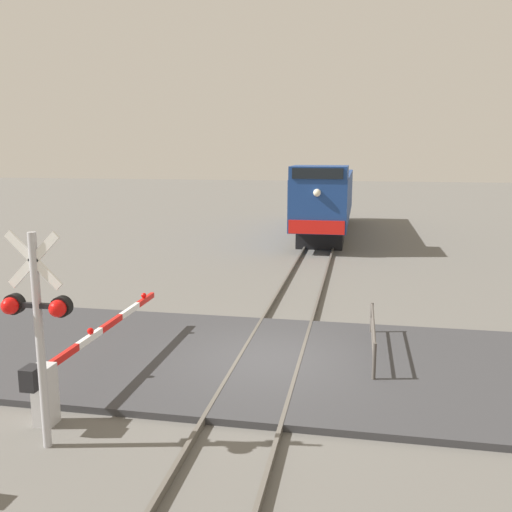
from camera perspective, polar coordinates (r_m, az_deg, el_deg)
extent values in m
plane|color=#605E59|center=(13.27, 1.37, -11.06)|extent=(160.00, 160.00, 0.00)
cube|color=#59544C|center=(13.37, -1.72, -10.55)|extent=(0.08, 80.00, 0.15)
cube|color=#59544C|center=(13.15, 4.51, -10.95)|extent=(0.08, 80.00, 0.15)
cube|color=#38383A|center=(13.24, 1.37, -10.78)|extent=(36.00, 6.22, 0.14)
cube|color=black|center=(29.58, 6.72, 2.16)|extent=(2.36, 3.20, 1.05)
cube|color=black|center=(37.68, 7.60, 3.99)|extent=(2.36, 3.20, 1.05)
cube|color=navy|center=(33.43, 7.28, 6.23)|extent=(2.77, 14.89, 2.53)
cube|color=navy|center=(27.34, 6.58, 8.56)|extent=(2.72, 2.84, 0.62)
cube|color=black|center=(25.89, 6.35, 8.44)|extent=(2.36, 0.06, 0.50)
cube|color=red|center=(26.11, 6.23, 2.96)|extent=(2.63, 0.08, 0.64)
sphere|color=#F2EACC|center=(25.93, 6.30, 6.49)|extent=(0.36, 0.36, 0.36)
cylinder|color=#ADADB2|center=(9.83, -21.35, -8.36)|extent=(0.14, 0.14, 3.68)
cube|color=white|center=(9.49, -21.92, -0.39)|extent=(0.95, 0.04, 0.95)
cube|color=white|center=(9.49, -21.92, -0.39)|extent=(0.95, 0.04, 0.95)
cube|color=black|center=(9.65, -21.61, -4.76)|extent=(1.04, 0.08, 0.08)
sphere|color=red|center=(9.80, -24.00, -4.71)|extent=(0.28, 0.28, 0.28)
sphere|color=red|center=(9.35, -19.74, -5.12)|extent=(0.28, 0.28, 0.28)
cylinder|color=black|center=(9.89, -23.61, -4.54)|extent=(0.34, 0.14, 0.34)
cylinder|color=black|center=(9.45, -19.38, -4.93)|extent=(0.34, 0.14, 0.34)
cube|color=silver|center=(11.07, -20.91, -13.20)|extent=(0.36, 0.36, 1.14)
cube|color=black|center=(10.62, -22.08, -11.57)|extent=(0.28, 0.36, 0.40)
cube|color=red|center=(11.47, -19.18, -9.70)|extent=(0.10, 1.04, 0.14)
cube|color=white|center=(12.32, -16.77, -8.11)|extent=(0.10, 1.04, 0.14)
cube|color=red|center=(13.21, -14.70, -6.73)|extent=(0.10, 1.04, 0.14)
cube|color=white|center=(14.11, -12.89, -5.51)|extent=(0.10, 1.04, 0.14)
cube|color=red|center=(15.03, -11.32, -4.43)|extent=(0.10, 1.04, 0.14)
sphere|color=red|center=(12.33, -16.68, -7.41)|extent=(0.14, 0.14, 0.14)
sphere|color=red|center=(14.91, -11.48, -4.01)|extent=(0.14, 0.14, 0.14)
cylinder|color=#4C4742|center=(12.24, 12.06, -10.85)|extent=(0.08, 0.08, 0.95)
cylinder|color=#4C4742|center=(15.25, 11.81, -6.46)|extent=(0.08, 0.08, 0.95)
cylinder|color=#4C4742|center=(13.60, 11.99, -6.69)|extent=(0.06, 3.19, 0.06)
cylinder|color=#4C4742|center=(13.72, 11.93, -8.23)|extent=(0.06, 3.19, 0.06)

